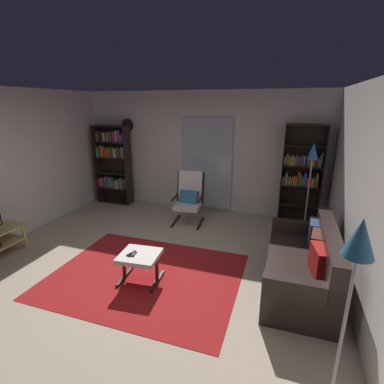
% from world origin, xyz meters
% --- Properties ---
extents(ground_plane, '(7.02, 7.02, 0.00)m').
position_xyz_m(ground_plane, '(0.00, 0.00, 0.00)').
color(ground_plane, tan).
extents(wall_back, '(5.60, 0.06, 2.60)m').
position_xyz_m(wall_back, '(0.00, 2.90, 1.30)').
color(wall_back, silver).
rests_on(wall_back, ground).
extents(wall_right, '(0.06, 6.00, 2.60)m').
position_xyz_m(wall_right, '(2.70, 0.00, 1.30)').
color(wall_right, silver).
rests_on(wall_right, ground).
extents(glass_door_panel, '(1.10, 0.01, 2.00)m').
position_xyz_m(glass_door_panel, '(0.16, 2.83, 1.05)').
color(glass_door_panel, silver).
extents(area_rug, '(2.60, 2.03, 0.01)m').
position_xyz_m(area_rug, '(0.08, -0.03, 0.00)').
color(area_rug, '#A31B1C').
rests_on(area_rug, ground).
extents(bookshelf_near_tv, '(0.85, 0.30, 1.85)m').
position_xyz_m(bookshelf_near_tv, '(-2.09, 2.62, 1.00)').
color(bookshelf_near_tv, black).
rests_on(bookshelf_near_tv, ground).
extents(bookshelf_near_sofa, '(0.75, 0.30, 1.96)m').
position_xyz_m(bookshelf_near_sofa, '(2.12, 2.69, 1.02)').
color(bookshelf_near_sofa, black).
rests_on(bookshelf_near_sofa, ground).
extents(leather_sofa, '(0.81, 1.76, 0.85)m').
position_xyz_m(leather_sofa, '(2.17, 0.40, 0.32)').
color(leather_sofa, '#2D201D').
rests_on(leather_sofa, ground).
extents(lounge_armchair, '(0.62, 0.70, 1.02)m').
position_xyz_m(lounge_armchair, '(0.02, 2.03, 0.53)').
color(lounge_armchair, black).
rests_on(lounge_armchair, ground).
extents(ottoman, '(0.56, 0.52, 0.40)m').
position_xyz_m(ottoman, '(0.07, -0.15, 0.33)').
color(ottoman, white).
rests_on(ottoman, ground).
extents(tv_remote, '(0.08, 0.15, 0.02)m').
position_xyz_m(tv_remote, '(-0.00, -0.18, 0.41)').
color(tv_remote, black).
rests_on(tv_remote, ottoman).
extents(cell_phone, '(0.10, 0.15, 0.01)m').
position_xyz_m(cell_phone, '(-0.02, -0.19, 0.41)').
color(cell_phone, black).
rests_on(cell_phone, ottoman).
extents(floor_lamp_by_sofa, '(0.22, 0.22, 1.64)m').
position_xyz_m(floor_lamp_by_sofa, '(2.32, -1.25, 1.35)').
color(floor_lamp_by_sofa, '#A5A5AD').
rests_on(floor_lamp_by_sofa, ground).
extents(floor_lamp_by_shelf, '(0.22, 0.22, 1.71)m').
position_xyz_m(floor_lamp_by_shelf, '(2.22, 1.99, 1.36)').
color(floor_lamp_by_shelf, '#A5A5AD').
rests_on(floor_lamp_by_shelf, ground).
extents(wall_clock, '(0.29, 0.03, 0.29)m').
position_xyz_m(wall_clock, '(-1.76, 2.82, 1.85)').
color(wall_clock, silver).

